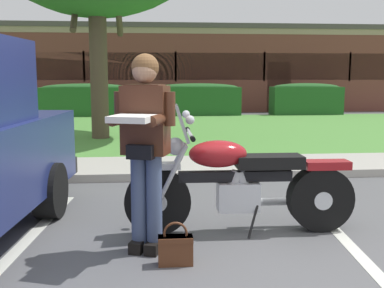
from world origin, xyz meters
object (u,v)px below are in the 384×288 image
at_px(motorcycle, 248,183).
at_px(hedge_center_left, 85,100).
at_px(rider_person, 145,137).
at_px(handbag, 175,247).
at_px(hedge_right, 306,99).
at_px(brick_building, 171,69).
at_px(hedge_center_right, 198,99).

xyz_separation_m(motorcycle, hedge_center_left, (-3.29, 13.03, 0.16)).
relative_size(rider_person, hedge_center_left, 0.53).
relative_size(rider_person, handbag, 4.74).
height_order(rider_person, hedge_right, rider_person).
height_order(motorcycle, hedge_center_left, motorcycle).
distance_m(rider_person, hedge_right, 14.75).
bearing_deg(brick_building, handbag, -92.56).
bearing_deg(hedge_center_left, hedge_center_right, 0.00).
distance_m(rider_person, hedge_center_left, 13.67).
height_order(motorcycle, rider_person, rider_person).
height_order(rider_person, hedge_center_right, rider_person).
height_order(handbag, brick_building, brick_building).
relative_size(handbag, hedge_right, 0.14).
height_order(hedge_center_left, hedge_center_right, same).
distance_m(handbag, hedge_center_right, 13.89).
distance_m(hedge_center_right, brick_building, 6.22).
distance_m(handbag, brick_building, 19.95).
height_order(handbag, hedge_center_right, hedge_center_right).
relative_size(handbag, hedge_center_left, 0.11).
bearing_deg(brick_building, hedge_center_left, -119.45).
relative_size(motorcycle, hedge_center_right, 0.71).
bearing_deg(hedge_right, hedge_center_right, 180.00).
bearing_deg(hedge_center_left, hedge_right, -0.00).
relative_size(hedge_center_right, hedge_right, 1.18).
relative_size(motorcycle, brick_building, 0.10).
xyz_separation_m(handbag, brick_building, (0.89, 19.85, 1.68)).
distance_m(motorcycle, hedge_center_right, 13.06).
bearing_deg(handbag, rider_person, 127.42).
relative_size(rider_person, brick_building, 0.08).
xyz_separation_m(hedge_center_left, brick_building, (3.43, 6.07, 1.17)).
distance_m(motorcycle, rider_person, 1.20).
bearing_deg(handbag, motorcycle, 44.94).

